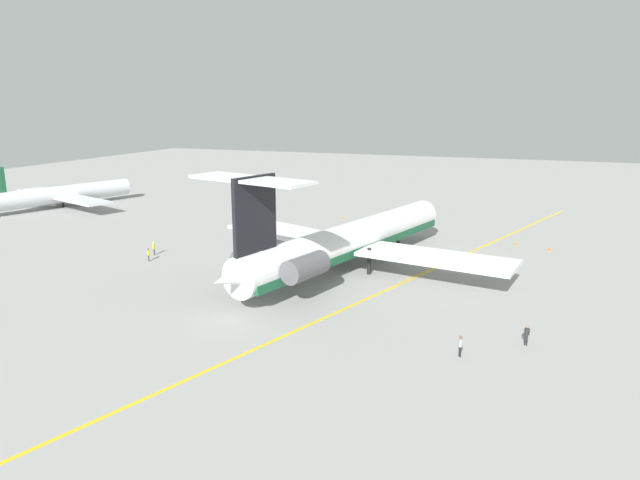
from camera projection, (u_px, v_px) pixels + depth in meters
name	position (u px, v px, depth m)	size (l,w,h in m)	color
ground	(467.00, 265.00, 67.69)	(282.98, 282.98, 0.00)	gray
main_jetliner	(346.00, 241.00, 65.07)	(42.79, 38.32, 12.67)	white
airliner_mid_left	(66.00, 194.00, 105.17)	(27.74, 27.81, 8.48)	silver
ground_crew_near_nose	(148.00, 253.00, 69.00)	(0.30, 0.33, 1.64)	black
ground_crew_near_tail	(460.00, 343.00, 42.84)	(0.34, 0.34, 1.77)	black
ground_crew_portside	(154.00, 247.00, 71.76)	(0.41, 0.28, 1.77)	black
ground_crew_starboard	(527.00, 333.00, 44.87)	(0.28, 0.45, 1.76)	black
safety_cone_nose	(549.00, 249.00, 74.10)	(0.40, 0.40, 0.55)	#EA590F
safety_cone_wingtip	(516.00, 243.00, 77.04)	(0.40, 0.40, 0.55)	#EA590F
safety_cone_tail	(343.00, 217.00, 94.45)	(0.40, 0.40, 0.55)	#EA590F
taxiway_centreline	(422.00, 274.00, 63.93)	(102.23, 0.36, 0.01)	gold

